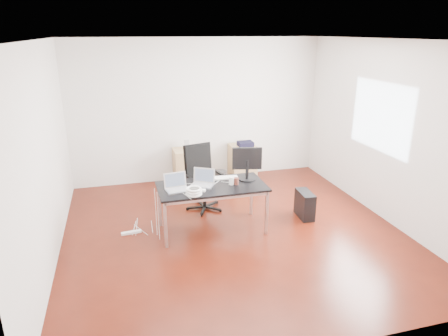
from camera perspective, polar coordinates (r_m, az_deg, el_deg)
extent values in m
plane|color=#3B0F06|center=(6.17, 1.36, -9.11)|extent=(5.00, 5.00, 0.00)
plane|color=silver|center=(5.44, 1.60, 17.88)|extent=(5.00, 5.00, 0.00)
plane|color=silver|center=(8.01, -3.70, 8.14)|extent=(5.00, 0.00, 5.00)
plane|color=silver|center=(3.47, 13.42, -7.30)|extent=(5.00, 0.00, 5.00)
plane|color=silver|center=(5.50, -24.35, 1.38)|extent=(0.00, 5.00, 5.00)
plane|color=silver|center=(6.78, 22.25, 4.74)|extent=(0.00, 5.00, 5.00)
plane|color=white|center=(6.88, 21.37, 6.77)|extent=(0.00, 1.50, 1.50)
cube|color=black|center=(5.94, -1.76, -2.65)|extent=(1.60, 0.80, 0.03)
cube|color=silver|center=(5.66, -8.35, -8.07)|extent=(0.04, 0.04, 0.70)
cube|color=silver|center=(6.29, -9.16, -5.23)|extent=(0.04, 0.04, 0.70)
cube|color=silver|center=(5.99, 6.11, -6.38)|extent=(0.04, 0.04, 0.70)
cube|color=silver|center=(6.59, 3.93, -3.88)|extent=(0.04, 0.04, 0.70)
cylinder|color=black|center=(6.82, -2.79, -4.06)|extent=(0.06, 0.06, 0.47)
cube|color=black|center=(6.72, -2.83, -1.98)|extent=(0.57, 0.56, 0.06)
cube|color=black|center=(6.81, -3.68, 1.00)|extent=(0.47, 0.20, 0.55)
cube|color=#A58252|center=(7.97, -5.35, 0.22)|extent=(0.50, 0.50, 0.70)
cube|color=#A58252|center=(8.23, 2.64, 0.90)|extent=(0.50, 0.50, 0.70)
cube|color=black|center=(6.67, 11.46, -5.13)|extent=(0.23, 0.46, 0.44)
cylinder|color=black|center=(7.94, -0.54, -1.38)|extent=(0.31, 0.31, 0.28)
cube|color=white|center=(6.27, -13.10, -8.96)|extent=(0.31, 0.10, 0.04)
cube|color=silver|center=(5.78, -6.62, -3.17)|extent=(0.36, 0.27, 0.01)
cube|color=silver|center=(5.84, -7.00, -1.71)|extent=(0.33, 0.09, 0.22)
cube|color=#475166|center=(5.83, -6.99, -1.73)|extent=(0.29, 0.08, 0.18)
cube|color=silver|center=(5.92, -3.12, -2.50)|extent=(0.40, 0.36, 0.01)
cube|color=silver|center=(5.98, -2.81, -1.06)|extent=(0.31, 0.20, 0.22)
cube|color=#475166|center=(5.98, -2.80, -1.08)|extent=(0.27, 0.18, 0.18)
cylinder|color=black|center=(6.17, 3.29, -1.59)|extent=(0.26, 0.26, 0.02)
cylinder|color=black|center=(6.11, 3.32, -0.18)|extent=(0.05, 0.05, 0.30)
cube|color=black|center=(6.07, 3.31, 1.38)|extent=(0.45, 0.15, 0.34)
cube|color=#475166|center=(6.10, 3.23, 1.46)|extent=(0.39, 0.09, 0.29)
cube|color=white|center=(6.20, -0.04, -1.42)|extent=(0.45, 0.18, 0.02)
cylinder|color=white|center=(5.95, 1.07, -1.82)|extent=(0.08, 0.08, 0.12)
cylinder|color=#58271E|center=(5.97, 1.74, -1.88)|extent=(0.08, 0.08, 0.10)
torus|color=white|center=(5.61, -4.33, -3.69)|extent=(0.24, 0.24, 0.04)
torus|color=white|center=(5.59, -4.34, -3.35)|extent=(0.23, 0.23, 0.04)
torus|color=white|center=(5.58, -4.35, -3.01)|extent=(0.22, 0.22, 0.04)
cube|color=white|center=(5.73, -3.02, -3.21)|extent=(0.09, 0.09, 0.03)
cube|color=#9E9E9E|center=(7.88, -5.33, 3.36)|extent=(0.09, 0.08, 0.18)
cube|color=black|center=(8.08, 3.07, 3.48)|extent=(0.30, 0.24, 0.09)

